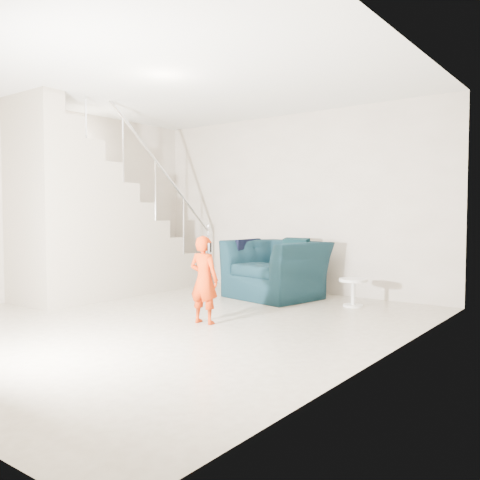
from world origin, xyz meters
name	(u,v)px	position (x,y,z in m)	size (l,w,h in m)	color
floor	(164,320)	(0.00, 0.00, 0.00)	(5.50, 5.50, 0.00)	gray
ceiling	(163,74)	(0.00, 0.00, 2.70)	(5.50, 5.50, 0.00)	silver
back_wall	(293,203)	(0.00, 2.75, 1.35)	(5.00, 5.00, 0.00)	#A39685
left_wall	(37,202)	(-2.50, 0.00, 1.35)	(5.50, 5.50, 0.00)	#A39685
right_wall	(383,193)	(2.50, 0.00, 1.35)	(5.50, 5.50, 0.00)	#A39685
armchair	(276,269)	(0.16, 2.03, 0.40)	(1.24, 1.08, 0.80)	black
toddler	(204,280)	(0.46, 0.15, 0.47)	(0.35, 0.23, 0.95)	#A92005
side_table	(353,288)	(1.33, 2.04, 0.24)	(0.36, 0.36, 0.36)	silver
staircase	(93,230)	(-2.00, 0.55, 0.95)	(1.02, 3.03, 3.62)	#ADA089
cushion	(297,251)	(0.29, 2.39, 0.64)	(0.40, 0.11, 0.38)	black
throw	(248,260)	(-0.33, 2.04, 0.51)	(0.06, 0.55, 0.62)	black
phone	(210,248)	(0.57, 0.11, 0.83)	(0.02, 0.05, 0.10)	black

